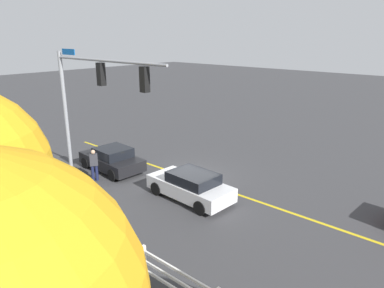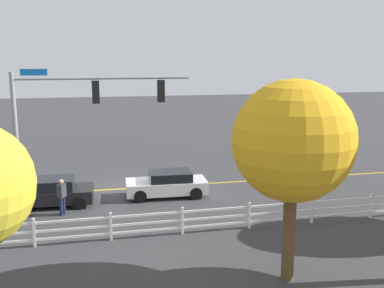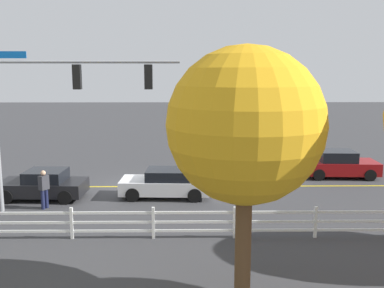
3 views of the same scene
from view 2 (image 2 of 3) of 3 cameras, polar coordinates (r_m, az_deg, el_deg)
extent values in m
plane|color=#38383A|center=(24.90, -7.93, -5.69)|extent=(120.00, 120.00, 0.00)
cube|color=gold|center=(25.50, 1.10, -5.17)|extent=(28.00, 0.16, 0.01)
cylinder|color=gray|center=(20.57, -21.64, -0.53)|extent=(0.20, 0.20, 6.55)
cylinder|color=gray|center=(19.95, -11.32, 8.32)|extent=(7.60, 0.12, 0.12)
cube|color=#0C59B2|center=(20.06, -19.75, 8.71)|extent=(1.10, 0.03, 0.28)
cube|color=black|center=(19.98, -12.31, 6.56)|extent=(0.32, 0.28, 1.00)
sphere|color=red|center=(20.11, -12.35, 7.50)|extent=(0.17, 0.17, 0.17)
sphere|color=orange|center=(20.13, -12.32, 6.59)|extent=(0.17, 0.17, 0.17)
sphere|color=#148C19|center=(20.15, -12.28, 5.69)|extent=(0.17, 0.17, 0.17)
cube|color=black|center=(20.20, -4.02, 6.83)|extent=(0.32, 0.28, 1.00)
sphere|color=red|center=(20.33, -4.10, 7.76)|extent=(0.17, 0.17, 0.17)
sphere|color=orange|center=(20.35, -4.09, 6.86)|extent=(0.17, 0.17, 0.17)
sphere|color=#148C19|center=(20.37, -4.08, 5.96)|extent=(0.17, 0.17, 0.17)
cube|color=black|center=(22.85, -17.61, -6.26)|extent=(4.02, 2.00, 0.62)
cube|color=black|center=(22.66, -17.20, -4.88)|extent=(1.81, 1.72, 0.51)
cylinder|color=black|center=(22.33, -21.29, -7.48)|extent=(0.65, 0.25, 0.64)
cylinder|color=black|center=(23.94, -20.51, -6.19)|extent=(0.65, 0.25, 0.64)
cylinder|color=black|center=(21.95, -14.37, -7.37)|extent=(0.65, 0.25, 0.64)
cylinder|color=black|center=(23.58, -14.07, -6.07)|extent=(0.65, 0.25, 0.64)
cube|color=maroon|center=(29.64, 14.12, -2.07)|extent=(4.12, 2.09, 0.70)
cube|color=black|center=(29.42, 13.82, -0.88)|extent=(2.00, 1.81, 0.58)
cylinder|color=black|center=(31.06, 15.75, -2.03)|extent=(0.65, 0.25, 0.64)
cylinder|color=black|center=(29.50, 17.25, -2.79)|extent=(0.65, 0.25, 0.64)
cylinder|color=black|center=(29.98, 11.00, -2.28)|extent=(0.65, 0.25, 0.64)
cylinder|color=black|center=(28.36, 12.30, -3.09)|extent=(0.65, 0.25, 0.64)
cube|color=silver|center=(23.20, -3.32, -5.46)|extent=(4.24, 1.94, 0.64)
cube|color=black|center=(23.07, -2.82, -4.11)|extent=(2.21, 1.68, 0.48)
cylinder|color=black|center=(22.37, -6.69, -6.74)|extent=(0.65, 0.25, 0.64)
cylinder|color=black|center=(23.94, -6.93, -5.55)|extent=(0.65, 0.25, 0.64)
cylinder|color=black|center=(22.69, 0.51, -6.41)|extent=(0.65, 0.25, 0.64)
cylinder|color=black|center=(24.23, -0.20, -5.26)|extent=(0.65, 0.25, 0.64)
cylinder|color=#191E3F|center=(21.32, -16.52, -7.74)|extent=(0.16, 0.16, 0.85)
cylinder|color=#191E3F|center=(21.48, -16.21, -7.59)|extent=(0.16, 0.16, 0.85)
cube|color=#333338|center=(21.18, -16.47, -5.78)|extent=(0.43, 0.48, 0.62)
sphere|color=tan|center=(21.06, -16.53, -4.69)|extent=(0.22, 0.22, 0.22)
cube|color=white|center=(21.67, 22.07, -7.38)|extent=(0.10, 0.10, 1.15)
cube|color=white|center=(20.22, 15.23, -8.26)|extent=(0.10, 0.10, 1.15)
cube|color=white|center=(19.09, 7.42, -9.12)|extent=(0.10, 0.10, 1.15)
cube|color=white|center=(18.35, -1.22, -9.87)|extent=(0.10, 0.10, 1.15)
cube|color=white|center=(18.05, -10.40, -10.42)|extent=(0.10, 0.10, 1.15)
cube|color=white|center=(18.21, -19.68, -10.72)|extent=(0.10, 0.10, 1.15)
cube|color=white|center=(18.54, 3.20, -8.43)|extent=(26.00, 0.06, 0.09)
cube|color=white|center=(18.66, 3.19, -9.44)|extent=(26.00, 0.06, 0.09)
cube|color=white|center=(18.77, 3.18, -10.36)|extent=(26.00, 0.06, 0.09)
cylinder|color=brown|center=(14.79, 12.38, -11.19)|extent=(0.41, 0.41, 3.19)
sphere|color=gold|center=(13.94, 12.89, 0.41)|extent=(3.82, 3.82, 3.82)
camera|label=1|loc=(17.33, 40.04, 9.16)|focal=33.40mm
camera|label=3|loc=(5.14, 50.72, -6.82)|focal=40.53mm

